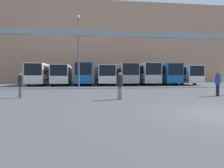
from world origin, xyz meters
The scene contains 15 objects.
ground_plane centered at (0.00, 0.00, 0.00)m, with size 200.00×200.00×0.00m, color #47474C.
building_backdrop centered at (0.00, 44.94, 8.73)m, with size 54.71×12.00×17.46m.
overhead_gantry centered at (0.00, 19.57, 5.98)m, with size 33.90×0.80×7.01m.
bus_slot_0 centered at (-11.47, 27.37, 1.82)m, with size 2.47×10.31×3.17m.
bus_slot_1 centered at (-8.19, 28.29, 1.74)m, with size 2.49×12.15×3.01m.
bus_slot_2 centered at (-4.91, 28.06, 1.89)m, with size 2.46×11.70×3.28m.
bus_slot_3 centered at (-1.64, 27.38, 1.74)m, with size 2.51×10.33×3.01m.
bus_slot_4 centered at (1.64, 27.79, 1.88)m, with size 2.55×11.16×3.27m.
bus_slot_5 centered at (4.91, 27.22, 1.92)m, with size 2.56×10.01×3.34m.
bus_slot_6 centered at (8.19, 27.37, 1.88)m, with size 2.48×10.32×3.27m.
bus_slot_7 centered at (11.47, 28.27, 1.73)m, with size 2.46×12.13×2.99m.
pedestrian_mid_right centered at (4.38, 6.73, 0.92)m, with size 0.36×0.36×1.73m.
pedestrian_near_right centered at (-9.05, 7.34, 0.86)m, with size 0.34×0.34×1.62m.
pedestrian_near_center centered at (-2.82, 5.49, 0.87)m, with size 0.34×0.34×1.64m.
lamp_post centered at (-5.51, 20.06, 4.82)m, with size 0.36×0.36×8.91m.
Camera 1 is at (-5.09, -7.45, 1.44)m, focal length 35.00 mm.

